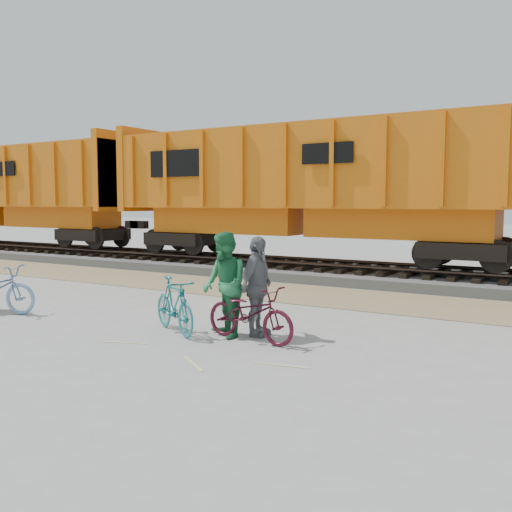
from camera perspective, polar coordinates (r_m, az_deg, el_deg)
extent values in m
plane|color=#9E9E99|center=(10.19, -5.81, -8.40)|extent=(120.00, 120.00, 0.00)
cube|color=#98845E|center=(14.86, 7.08, -4.00)|extent=(120.00, 3.00, 0.02)
cube|color=slate|center=(18.06, 11.64, -1.95)|extent=(120.00, 4.00, 0.30)
cube|color=black|center=(21.10, -5.22, -0.24)|extent=(0.22, 2.60, 0.12)
cube|color=black|center=(18.03, 11.65, -1.29)|extent=(0.22, 2.60, 0.12)
cylinder|color=#382821|center=(17.35, 10.86, -1.14)|extent=(120.00, 0.12, 0.12)
cylinder|color=#382821|center=(18.70, 12.40, -0.70)|extent=(120.00, 0.12, 0.12)
cube|color=black|center=(28.79, -22.82, 2.02)|extent=(11.20, 2.20, 0.80)
cube|color=orange|center=(28.76, -22.88, 3.71)|extent=(11.76, 1.65, 0.90)
cube|color=orange|center=(28.77, -23.01, 7.19)|extent=(14.00, 3.00, 2.60)
cube|color=#D2650D|center=(23.58, -13.12, 8.21)|extent=(0.30, 3.06, 3.10)
cube|color=black|center=(18.86, 5.09, 0.86)|extent=(11.20, 2.20, 0.80)
cube|color=orange|center=(18.82, 5.12, 3.44)|extent=(11.76, 1.65, 0.90)
cube|color=orange|center=(18.84, 5.16, 8.77)|extent=(14.00, 3.00, 2.60)
cube|color=#D2650D|center=(22.70, -10.74, 8.37)|extent=(0.30, 3.06, 3.10)
cube|color=black|center=(19.79, -8.05, 9.15)|extent=(2.20, 0.04, 0.90)
imported|color=#1B6F75|center=(10.73, -8.17, -4.89)|extent=(1.75, 1.26, 1.04)
imported|color=#4A1021|center=(10.00, -0.60, -5.76)|extent=(1.94, 0.88, 0.98)
imported|color=#267643|center=(10.23, -3.15, -2.88)|extent=(1.17, 1.12, 1.91)
imported|color=slate|center=(10.32, 0.10, -3.06)|extent=(0.55, 1.10, 1.82)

